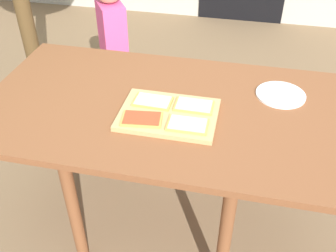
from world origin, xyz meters
TOP-DOWN VIEW (x-y plane):
  - ground_plane at (0.00, 0.00)m, footprint 16.00×16.00m
  - dining_table at (0.00, 0.00)m, footprint 1.58×0.88m
  - cutting_board at (0.04, -0.08)m, footprint 0.40×0.29m
  - pizza_slice_near_left at (-0.05, -0.15)m, footprint 0.17×0.12m
  - pizza_slice_near_right at (0.13, -0.15)m, footprint 0.16×0.10m
  - pizza_slice_far_left at (-0.04, -0.02)m, footprint 0.16×0.10m
  - pizza_slice_far_right at (0.13, -0.02)m, footprint 0.16×0.10m
  - plate_white_right at (0.49, 0.18)m, footprint 0.22×0.22m
  - child_left at (-0.52, 0.81)m, footprint 0.25×0.28m

SIDE VIEW (x-z plane):
  - ground_plane at x=0.00m, z-range 0.00..0.00m
  - child_left at x=-0.52m, z-range 0.07..1.10m
  - dining_table at x=0.00m, z-range 0.29..1.04m
  - plate_white_right at x=0.49m, z-range 0.75..0.76m
  - cutting_board at x=0.04m, z-range 0.75..0.77m
  - pizza_slice_near_left at x=-0.05m, z-range 0.77..0.78m
  - pizza_slice_near_right at x=0.13m, z-range 0.77..0.78m
  - pizza_slice_far_left at x=-0.04m, z-range 0.77..0.78m
  - pizza_slice_far_right at x=0.13m, z-range 0.77..0.78m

